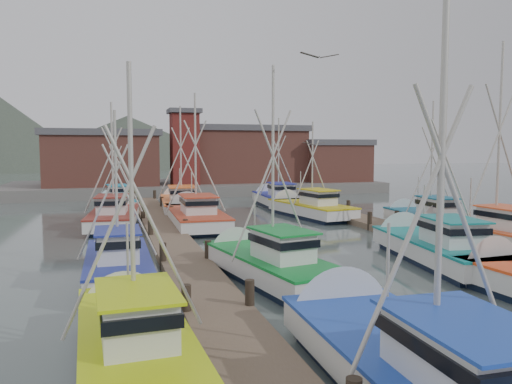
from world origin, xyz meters
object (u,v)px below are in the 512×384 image
object	(u,v)px
lookout_tower	(185,146)
boat_8	(194,216)
boat_0	(412,366)
boat_12	(181,203)
boat_4	(265,263)

from	to	relation	value
lookout_tower	boat_8	size ratio (longest dim) A/B	0.82
boat_0	boat_8	world-z (taller)	boat_8
boat_0	boat_8	distance (m)	25.04
boat_0	boat_12	xyz separation A→B (m)	(-0.44, 33.21, 0.00)
boat_0	boat_4	xyz separation A→B (m)	(-0.17, 10.03, 0.00)
lookout_tower	boat_0	xyz separation A→B (m)	(-2.03, -47.86, -4.87)
lookout_tower	boat_0	bearing A→B (deg)	-92.43
boat_8	boat_12	distance (m)	8.18
boat_4	boat_8	size ratio (longest dim) A/B	0.88
lookout_tower	boat_12	distance (m)	15.63
boat_0	boat_12	world-z (taller)	boat_12
boat_8	lookout_tower	bearing A→B (deg)	84.17
boat_4	boat_8	xyz separation A→B (m)	(-0.44, 15.00, 0.00)
lookout_tower	boat_8	bearing A→B (deg)	-96.60
lookout_tower	boat_12	size ratio (longest dim) A/B	0.83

